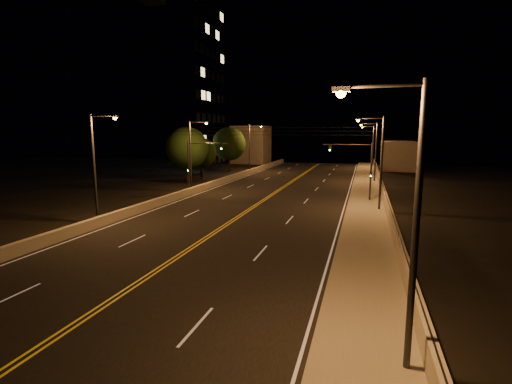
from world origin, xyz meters
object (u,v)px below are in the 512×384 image
(tree_2, at_px, (229,144))
(streetlight_2, at_px, (374,148))
(building_tower, at_px, (155,88))
(tree_0, at_px, (187,148))
(streetlight_5, at_px, (192,151))
(streetlight_4, at_px, (97,161))
(streetlight_1, at_px, (378,157))
(traffic_signal_right, at_px, (361,165))
(streetlight_0, at_px, (406,212))
(streetlight_6, at_px, (251,145))
(traffic_signal_left, at_px, (196,161))
(streetlight_3, at_px, (372,144))
(tree_1, at_px, (201,153))

(tree_2, bearing_deg, streetlight_2, -18.61)
(building_tower, xyz_separation_m, tree_0, (16.42, -19.32, -10.88))
(streetlight_5, bearing_deg, streetlight_2, 34.23)
(streetlight_5, distance_m, tree_2, 23.40)
(streetlight_4, bearing_deg, streetlight_1, 26.83)
(streetlight_4, distance_m, traffic_signal_right, 25.30)
(streetlight_0, relative_size, streetlight_5, 1.00)
(streetlight_6, bearing_deg, streetlight_0, -68.58)
(streetlight_2, height_order, traffic_signal_left, streetlight_2)
(streetlight_3, bearing_deg, streetlight_4, -111.48)
(streetlight_2, xyz_separation_m, streetlight_5, (-21.42, -14.57, 0.00))
(streetlight_0, xyz_separation_m, streetlight_3, (0.00, 67.86, 0.00))
(tree_1, relative_size, tree_2, 0.78)
(traffic_signal_left, height_order, building_tower, building_tower)
(streetlight_5, relative_size, traffic_signal_left, 1.39)
(streetlight_5, distance_m, building_tower, 34.32)
(streetlight_6, bearing_deg, tree_2, -163.50)
(building_tower, relative_size, tree_0, 4.10)
(streetlight_3, relative_size, tree_1, 1.35)
(streetlight_2, bearing_deg, streetlight_3, 90.00)
(streetlight_5, bearing_deg, building_tower, 128.50)
(streetlight_3, relative_size, streetlight_6, 1.00)
(building_tower, bearing_deg, streetlight_6, -3.50)
(streetlight_0, distance_m, building_tower, 70.53)
(streetlight_3, height_order, tree_1, streetlight_3)
(tree_0, distance_m, tree_1, 7.22)
(streetlight_0, bearing_deg, streetlight_4, 147.91)
(streetlight_3, bearing_deg, traffic_signal_right, -92.21)
(streetlight_3, xyz_separation_m, streetlight_5, (-21.42, -37.48, 0.00))
(streetlight_2, distance_m, streetlight_4, 38.10)
(streetlight_5, bearing_deg, tree_2, 99.49)
(streetlight_0, distance_m, traffic_signal_left, 35.42)
(streetlight_6, height_order, tree_0, streetlight_6)
(streetlight_6, relative_size, tree_2, 1.05)
(streetlight_6, height_order, tree_2, streetlight_6)
(streetlight_5, bearing_deg, streetlight_4, -90.00)
(streetlight_4, bearing_deg, traffic_signal_left, 85.97)
(streetlight_0, bearing_deg, tree_0, 124.65)
(streetlight_1, relative_size, streetlight_4, 1.00)
(tree_1, bearing_deg, streetlight_1, -36.30)
(streetlight_5, distance_m, tree_1, 14.13)
(traffic_signal_right, distance_m, tree_1, 28.79)
(streetlight_5, xyz_separation_m, building_tower, (-20.25, 25.46, 10.93))
(streetlight_6, xyz_separation_m, building_tower, (-20.25, 1.24, 10.93))
(streetlight_0, xyz_separation_m, traffic_signal_left, (-20.32, 28.99, -1.11))
(streetlight_0, bearing_deg, streetlight_6, 111.42)
(streetlight_3, bearing_deg, tree_0, -128.86)
(streetlight_4, distance_m, tree_0, 23.41)
(traffic_signal_left, bearing_deg, streetlight_5, 128.41)
(streetlight_5, bearing_deg, streetlight_1, -15.93)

